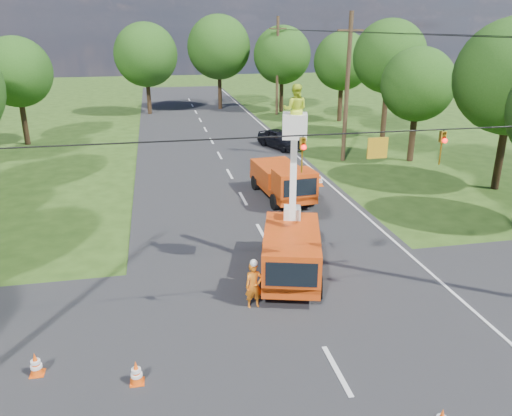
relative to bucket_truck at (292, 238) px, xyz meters
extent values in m
plane|color=#284514|center=(-0.24, 14.25, -1.57)|extent=(140.00, 140.00, 0.00)
cube|color=black|center=(-0.24, 14.25, -1.57)|extent=(12.00, 100.00, 0.06)
cube|color=black|center=(-0.24, -3.75, -1.57)|extent=(56.00, 10.00, 0.07)
cube|color=silver|center=(5.36, 14.25, -1.57)|extent=(0.12, 90.00, 0.02)
cube|color=red|center=(0.04, 0.13, -0.92)|extent=(3.38, 5.77, 0.41)
cube|color=red|center=(-0.48, -1.74, -0.22)|extent=(2.33, 2.02, 1.36)
cube|color=black|center=(-0.69, -2.49, -0.17)|extent=(1.67, 0.51, 0.86)
cube|color=red|center=(0.23, 0.83, -0.35)|extent=(2.95, 3.80, 0.91)
cylinder|color=black|center=(-1.34, -1.27, -1.16)|extent=(0.50, 0.88, 0.83)
cylinder|color=black|center=(0.49, -1.78, -1.16)|extent=(0.50, 0.88, 0.83)
cylinder|color=black|center=(-0.42, 2.05, -1.16)|extent=(0.50, 0.88, 0.83)
cylinder|color=black|center=(1.41, 1.54, -1.16)|extent=(0.50, 0.88, 0.83)
cube|color=silver|center=(0.50, 1.79, 0.33)|extent=(0.84, 0.84, 0.50)
cube|color=silver|center=(0.36, 1.31, 2.32)|extent=(0.57, 1.23, 3.93)
cube|color=silver|center=(0.11, 0.39, 4.18)|extent=(1.06, 1.06, 0.86)
imported|color=#C6E526|center=(0.11, 0.39, 4.75)|extent=(1.04, 0.92, 1.77)
cube|color=red|center=(1.92, 9.14, -0.90)|extent=(2.56, 5.75, 0.42)
cube|color=red|center=(2.11, 7.15, -0.18)|extent=(2.18, 1.76, 1.40)
cube|color=black|center=(2.18, 6.36, -0.13)|extent=(1.77, 0.22, 0.88)
cube|color=red|center=(1.85, 9.88, -0.32)|extent=(2.50, 3.63, 0.93)
cylinder|color=black|center=(1.11, 7.29, -1.15)|extent=(0.38, 0.88, 0.86)
cylinder|color=black|center=(3.06, 7.47, -1.15)|extent=(0.38, 0.88, 0.86)
cylinder|color=black|center=(0.78, 10.81, -1.15)|extent=(0.38, 0.88, 0.86)
cylinder|color=black|center=(2.73, 10.99, -1.15)|extent=(0.38, 0.88, 0.86)
imported|color=orange|center=(-1.85, -1.95, -0.74)|extent=(0.64, 0.46, 1.66)
imported|color=black|center=(4.76, 20.84, -0.84)|extent=(3.28, 4.68, 1.48)
cone|color=#E84D0C|center=(1.76, 2.55, -1.19)|extent=(0.36, 0.36, 0.70)
cube|color=#E84D0C|center=(1.76, 2.55, -1.53)|extent=(0.38, 0.38, 0.04)
cylinder|color=white|center=(1.76, 2.55, -1.13)|extent=(0.26, 0.26, 0.09)
cylinder|color=white|center=(1.76, 2.55, -1.28)|extent=(0.31, 0.31, 0.09)
cone|color=#E84D0C|center=(1.75, 4.67, -1.19)|extent=(0.36, 0.36, 0.70)
cube|color=#E84D0C|center=(1.75, 4.67, -1.53)|extent=(0.38, 0.38, 0.04)
cylinder|color=white|center=(1.75, 4.67, -1.13)|extent=(0.26, 0.26, 0.09)
cylinder|color=white|center=(1.75, 4.67, -1.28)|extent=(0.31, 0.31, 0.09)
cone|color=#E84D0C|center=(-5.69, -5.15, -1.19)|extent=(0.36, 0.36, 0.70)
cube|color=#E84D0C|center=(-5.69, -5.15, -1.53)|extent=(0.38, 0.38, 0.04)
cylinder|color=white|center=(-5.69, -5.15, -1.13)|extent=(0.26, 0.26, 0.09)
cylinder|color=white|center=(-5.69, -5.15, -1.28)|extent=(0.31, 0.31, 0.09)
cone|color=#E84D0C|center=(-8.41, -4.24, -1.19)|extent=(0.36, 0.36, 0.70)
cube|color=#E84D0C|center=(-8.41, -4.24, -1.53)|extent=(0.38, 0.38, 0.04)
cylinder|color=white|center=(-8.41, -4.24, -1.13)|extent=(0.26, 0.26, 0.09)
cylinder|color=white|center=(-8.41, -4.24, -1.28)|extent=(0.31, 0.31, 0.09)
cone|color=#E84D0C|center=(4.71, 10.68, -1.19)|extent=(0.36, 0.36, 0.70)
cube|color=#E84D0C|center=(4.71, 10.68, -1.53)|extent=(0.38, 0.38, 0.04)
cylinder|color=white|center=(4.71, 10.68, -1.13)|extent=(0.26, 0.26, 0.09)
cylinder|color=white|center=(4.71, 10.68, -1.28)|extent=(0.31, 0.31, 0.09)
cylinder|color=#4C3823|center=(8.26, 16.25, 3.43)|extent=(0.30, 0.30, 10.00)
cube|color=#4C3823|center=(8.26, 16.25, 7.23)|extent=(1.80, 0.12, 0.12)
cylinder|color=#4C3823|center=(8.26, 36.25, 3.43)|extent=(0.30, 0.30, 10.00)
cube|color=#4C3823|center=(8.26, 36.25, 7.23)|extent=(1.80, 0.12, 0.12)
cylinder|color=black|center=(-0.74, -3.75, 4.73)|extent=(18.00, 0.04, 0.04)
cube|color=#AD7E14|center=(1.36, -3.75, 4.28)|extent=(0.60, 0.05, 0.60)
imported|color=#AD7E14|center=(-0.84, -3.75, 4.18)|extent=(0.16, 0.20, 1.00)
sphere|color=#FF0C0C|center=(-0.84, -3.87, 4.43)|extent=(0.14, 0.14, 0.14)
imported|color=#AD7E14|center=(3.36, -3.75, 4.18)|extent=(0.16, 0.20, 1.00)
sphere|color=#FF0C0C|center=(3.36, -3.87, 4.43)|extent=(0.14, 0.14, 0.14)
cylinder|color=#382616|center=(-15.04, 26.25, 0.45)|extent=(0.44, 0.44, 4.05)
sphere|color=#1F4A14|center=(-15.04, 26.25, 4.13)|extent=(5.40, 5.40, 5.40)
cylinder|color=#382616|center=(14.76, 8.25, 0.71)|extent=(0.44, 0.44, 4.58)
cylinder|color=#382616|center=(12.96, 15.25, 0.32)|extent=(0.44, 0.44, 3.78)
sphere|color=#1F4A14|center=(12.96, 15.25, 3.76)|extent=(5.00, 5.00, 5.00)
cylinder|color=#382616|center=(14.56, 23.25, 0.80)|extent=(0.44, 0.44, 4.75)
sphere|color=#1F4A14|center=(14.56, 23.25, 5.12)|extent=(6.00, 6.00, 6.00)
cylinder|color=#382616|center=(13.56, 31.25, 0.49)|extent=(0.44, 0.44, 4.14)
sphere|color=#1F4A14|center=(13.56, 31.25, 4.25)|extent=(5.60, 5.60, 5.60)
cylinder|color=#382616|center=(-5.24, 39.25, 0.63)|extent=(0.44, 0.44, 4.40)
sphere|color=#1F4A14|center=(-5.24, 39.25, 4.63)|extent=(6.60, 6.60, 6.60)
cylinder|color=#382616|center=(2.76, 41.25, 0.85)|extent=(0.44, 0.44, 4.84)
sphere|color=#1F4A14|center=(2.76, 41.25, 5.25)|extent=(7.00, 7.00, 7.00)
cylinder|color=#382616|center=(9.26, 38.25, 0.58)|extent=(0.44, 0.44, 4.31)
sphere|color=#1F4A14|center=(9.26, 38.25, 4.50)|extent=(6.20, 6.20, 6.20)
camera|label=1|loc=(-4.73, -16.58, 7.53)|focal=35.00mm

